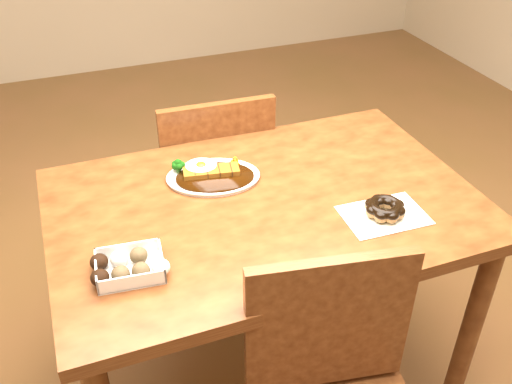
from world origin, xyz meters
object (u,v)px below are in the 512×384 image
object	(u,v)px
pon_de_ring	(385,209)
table	(265,229)
chair_far	(212,183)
donut_box	(128,266)
katsu_curry_plate	(211,175)

from	to	relation	value
pon_de_ring	table	bearing A→B (deg)	147.35
pon_de_ring	chair_far	bearing A→B (deg)	111.63
chair_far	donut_box	world-z (taller)	chair_far
donut_box	pon_de_ring	distance (m)	0.69
chair_far	katsu_curry_plate	xyz separation A→B (m)	(-0.10, -0.37, 0.29)
chair_far	katsu_curry_plate	bearing A→B (deg)	77.01
table	chair_far	world-z (taller)	chair_far
chair_far	table	bearing A→B (deg)	93.14
katsu_curry_plate	donut_box	bearing A→B (deg)	-133.07
donut_box	pon_de_ring	xyz separation A→B (m)	(0.69, -0.02, -0.00)
table	donut_box	world-z (taller)	donut_box
chair_far	donut_box	bearing A→B (deg)	62.19
pon_de_ring	donut_box	bearing A→B (deg)	178.67
chair_far	donut_box	xyz separation A→B (m)	(-0.41, -0.70, 0.29)
chair_far	pon_de_ring	world-z (taller)	chair_far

